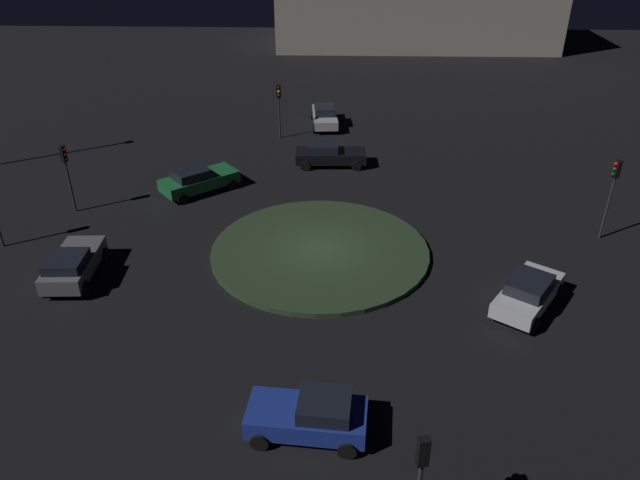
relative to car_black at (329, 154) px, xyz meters
name	(u,v)px	position (x,y,z in m)	size (l,w,h in m)	color
ground_plane	(320,253)	(-0.19, -11.21, -0.76)	(118.02, 118.02, 0.00)	black
roundabout_island	(320,251)	(-0.19, -11.21, -0.64)	(10.80, 10.80, 0.24)	#2D4228
car_black	(329,154)	(0.00, 0.00, 0.00)	(4.63, 2.12, 1.49)	black
car_grey	(73,264)	(-11.44, -13.96, 0.03)	(2.24, 4.18, 1.50)	slate
car_white	(528,292)	(8.85, -15.46, 0.02)	(3.86, 4.47, 1.49)	white
car_silver	(325,116)	(-0.52, 7.87, 0.03)	(2.31, 4.71, 1.53)	silver
car_blue	(310,415)	(-0.08, -22.74, 0.01)	(4.03, 2.23, 1.54)	#1E38A5
car_green	(198,180)	(-7.73, -4.35, 0.02)	(4.70, 4.37, 1.54)	#1E7238
traffic_light_north	(279,100)	(-3.72, 5.06, 2.04)	(0.34, 0.38, 3.92)	#2D2D2D
traffic_light_west_near	(66,165)	(-14.10, -7.18, 2.02)	(0.39, 0.35, 3.89)	#2D2D2D
traffic_light_south	(421,469)	(2.91, -26.41, 2.06)	(0.34, 0.38, 3.95)	#2D2D2D
traffic_light_east	(613,184)	(14.26, -9.19, 2.31)	(0.37, 0.33, 4.32)	#2D2D2D
store_building	(414,0)	(9.14, 39.32, 4.04)	(31.78, 15.72, 9.59)	#ADA893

